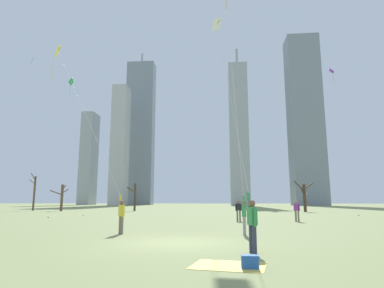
{
  "coord_description": "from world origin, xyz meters",
  "views": [
    {
      "loc": [
        1.7,
        -13.03,
        1.59
      ],
      "look_at": [
        0.0,
        6.0,
        4.91
      ],
      "focal_mm": 30.72,
      "sensor_mm": 36.0,
      "label": 1
    }
  ],
  "objects_px": {
    "kite_flyer_midfield_right_white": "(235,127)",
    "distant_kite_low_near_trees_green": "(72,91)",
    "kite_flyer_foreground_right_orange": "(241,184)",
    "bare_tree_leftmost": "(62,196)",
    "bystander_watching_nearby": "(239,210)",
    "distant_kite_drifting_left_teal": "(33,73)",
    "distant_kite_high_overhead_purple": "(335,92)",
    "bare_tree_rightmost": "(134,196)",
    "bare_tree_right_of_center": "(34,192)",
    "bare_tree_far_right_edge": "(304,195)",
    "picnic_spot": "(241,263)",
    "kite_flyer_far_back_yellow": "(104,169)",
    "bystander_strolling_midfield": "(297,210)"
  },
  "relations": [
    {
      "from": "kite_flyer_midfield_right_white",
      "to": "distant_kite_low_near_trees_green",
      "type": "xyz_separation_m",
      "value": [
        -18.21,
        21.41,
        9.67
      ]
    },
    {
      "from": "kite_flyer_foreground_right_orange",
      "to": "bare_tree_leftmost",
      "type": "relative_size",
      "value": 2.64
    },
    {
      "from": "bystander_watching_nearby",
      "to": "distant_kite_drifting_left_teal",
      "type": "bearing_deg",
      "value": 160.4
    },
    {
      "from": "bystander_watching_nearby",
      "to": "distant_kite_high_overhead_purple",
      "type": "xyz_separation_m",
      "value": [
        10.81,
        7.67,
        11.97
      ]
    },
    {
      "from": "bare_tree_rightmost",
      "to": "distant_kite_drifting_left_teal",
      "type": "bearing_deg",
      "value": -114.6
    },
    {
      "from": "distant_kite_drifting_left_teal",
      "to": "bare_tree_right_of_center",
      "type": "bearing_deg",
      "value": 117.45
    },
    {
      "from": "distant_kite_high_overhead_purple",
      "to": "bare_tree_far_right_edge",
      "type": "bearing_deg",
      "value": 89.65
    },
    {
      "from": "picnic_spot",
      "to": "bare_tree_leftmost",
      "type": "relative_size",
      "value": 0.48
    },
    {
      "from": "kite_flyer_midfield_right_white",
      "to": "bare_tree_leftmost",
      "type": "height_order",
      "value": "kite_flyer_midfield_right_white"
    },
    {
      "from": "kite_flyer_midfield_right_white",
      "to": "bare_tree_right_of_center",
      "type": "xyz_separation_m",
      "value": [
        -32.2,
        38.83,
        -1.76
      ]
    },
    {
      "from": "kite_flyer_foreground_right_orange",
      "to": "bare_tree_right_of_center",
      "type": "height_order",
      "value": "kite_flyer_foreground_right_orange"
    },
    {
      "from": "distant_kite_low_near_trees_green",
      "to": "picnic_spot",
      "type": "height_order",
      "value": "distant_kite_low_near_trees_green"
    },
    {
      "from": "kite_flyer_far_back_yellow",
      "to": "bystander_watching_nearby",
      "type": "relative_size",
      "value": 8.16
    },
    {
      "from": "bare_tree_far_right_edge",
      "to": "bare_tree_rightmost",
      "type": "distance_m",
      "value": 26.33
    },
    {
      "from": "bystander_watching_nearby",
      "to": "distant_kite_drifting_left_teal",
      "type": "height_order",
      "value": "distant_kite_drifting_left_teal"
    },
    {
      "from": "kite_flyer_foreground_right_orange",
      "to": "bare_tree_leftmost",
      "type": "distance_m",
      "value": 44.71
    },
    {
      "from": "distant_kite_low_near_trees_green",
      "to": "distant_kite_high_overhead_purple",
      "type": "relative_size",
      "value": 1.06
    },
    {
      "from": "distant_kite_drifting_left_teal",
      "to": "bare_tree_far_right_edge",
      "type": "relative_size",
      "value": 4.06
    },
    {
      "from": "kite_flyer_far_back_yellow",
      "to": "distant_kite_high_overhead_purple",
      "type": "distance_m",
      "value": 26.96
    },
    {
      "from": "distant_kite_low_near_trees_green",
      "to": "bare_tree_leftmost",
      "type": "relative_size",
      "value": 3.87
    },
    {
      "from": "kite_flyer_midfield_right_white",
      "to": "distant_kite_drifting_left_teal",
      "type": "height_order",
      "value": "distant_kite_drifting_left_teal"
    },
    {
      "from": "bystander_strolling_midfield",
      "to": "distant_kite_drifting_left_teal",
      "type": "bearing_deg",
      "value": 163.3
    },
    {
      "from": "kite_flyer_midfield_right_white",
      "to": "bare_tree_rightmost",
      "type": "bearing_deg",
      "value": 111.15
    },
    {
      "from": "bystander_strolling_midfield",
      "to": "bare_tree_rightmost",
      "type": "height_order",
      "value": "bare_tree_rightmost"
    },
    {
      "from": "bare_tree_right_of_center",
      "to": "bystander_strolling_midfield",
      "type": "bearing_deg",
      "value": -35.55
    },
    {
      "from": "distant_kite_low_near_trees_green",
      "to": "distant_kite_high_overhead_purple",
      "type": "xyz_separation_m",
      "value": [
        29.68,
        -1.56,
        -1.66
      ]
    },
    {
      "from": "distant_kite_high_overhead_purple",
      "to": "distant_kite_drifting_left_teal",
      "type": "bearing_deg",
      "value": 178.92
    },
    {
      "from": "kite_flyer_foreground_right_orange",
      "to": "bare_tree_right_of_center",
      "type": "relative_size",
      "value": 1.82
    },
    {
      "from": "kite_flyer_midfield_right_white",
      "to": "picnic_spot",
      "type": "relative_size",
      "value": 8.53
    },
    {
      "from": "kite_flyer_midfield_right_white",
      "to": "distant_kite_drifting_left_teal",
      "type": "relative_size",
      "value": 0.92
    },
    {
      "from": "bystander_watching_nearby",
      "to": "bare_tree_right_of_center",
      "type": "xyz_separation_m",
      "value": [
        -32.86,
        26.65,
        2.2
      ]
    },
    {
      "from": "bystander_watching_nearby",
      "to": "picnic_spot",
      "type": "height_order",
      "value": "bystander_watching_nearby"
    },
    {
      "from": "kite_flyer_foreground_right_orange",
      "to": "bystander_strolling_midfield",
      "type": "distance_m",
      "value": 12.37
    },
    {
      "from": "kite_flyer_midfield_right_white",
      "to": "bare_tree_far_right_edge",
      "type": "relative_size",
      "value": 3.73
    },
    {
      "from": "bystander_strolling_midfield",
      "to": "bare_tree_leftmost",
      "type": "relative_size",
      "value": 0.38
    },
    {
      "from": "kite_flyer_foreground_right_orange",
      "to": "distant_kite_drifting_left_teal",
      "type": "relative_size",
      "value": 0.59
    },
    {
      "from": "bare_tree_rightmost",
      "to": "bystander_watching_nearby",
      "type": "bearing_deg",
      "value": -59.23
    },
    {
      "from": "bystander_watching_nearby",
      "to": "bystander_strolling_midfield",
      "type": "relative_size",
      "value": 1.0
    },
    {
      "from": "kite_flyer_midfield_right_white",
      "to": "kite_flyer_far_back_yellow",
      "type": "xyz_separation_m",
      "value": [
        -6.99,
        2.7,
        -1.58
      ]
    },
    {
      "from": "picnic_spot",
      "to": "bare_tree_rightmost",
      "type": "height_order",
      "value": "bare_tree_rightmost"
    },
    {
      "from": "kite_flyer_far_back_yellow",
      "to": "bystander_strolling_midfield",
      "type": "distance_m",
      "value": 15.57
    },
    {
      "from": "distant_kite_low_near_trees_green",
      "to": "bare_tree_right_of_center",
      "type": "xyz_separation_m",
      "value": [
        -13.99,
        17.42,
        -11.43
      ]
    },
    {
      "from": "kite_flyer_midfield_right_white",
      "to": "distant_kite_low_near_trees_green",
      "type": "relative_size",
      "value": 1.06
    },
    {
      "from": "distant_kite_low_near_trees_green",
      "to": "picnic_spot",
      "type": "bearing_deg",
      "value": -56.84
    },
    {
      "from": "picnic_spot",
      "to": "bystander_watching_nearby",
      "type": "bearing_deg",
      "value": 87.24
    },
    {
      "from": "kite_flyer_foreground_right_orange",
      "to": "bystander_watching_nearby",
      "type": "height_order",
      "value": "kite_flyer_foreground_right_orange"
    },
    {
      "from": "bystander_watching_nearby",
      "to": "bare_tree_far_right_edge",
      "type": "distance_m",
      "value": 26.24
    },
    {
      "from": "kite_flyer_midfield_right_white",
      "to": "bare_tree_leftmost",
      "type": "bearing_deg",
      "value": 125.56
    },
    {
      "from": "distant_kite_high_overhead_purple",
      "to": "picnic_spot",
      "type": "relative_size",
      "value": 7.61
    },
    {
      "from": "picnic_spot",
      "to": "bare_tree_far_right_edge",
      "type": "height_order",
      "value": "bare_tree_far_right_edge"
    }
  ]
}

